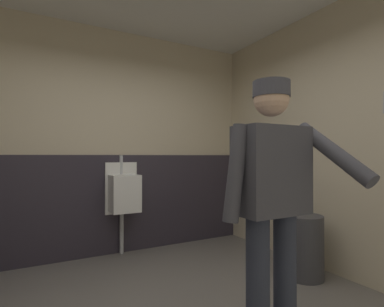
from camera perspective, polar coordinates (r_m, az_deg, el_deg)
name	(u,v)px	position (r m, az deg, el deg)	size (l,w,h in m)	color
wall_back	(106,141)	(3.90, -16.31, 2.31)	(4.47, 0.12, 2.84)	beige
wall_right	(351,137)	(3.37, 28.49, 2.78)	(0.12, 4.45, 2.84)	beige
wainscot_band_back	(107,205)	(3.87, -16.10, -9.52)	(3.87, 0.03, 1.24)	#2D2833
urinal_solo	(124,193)	(3.75, -13.13, -7.42)	(0.40, 0.34, 1.24)	white
person	(273,195)	(1.86, 15.37, -7.75)	(0.67, 0.60, 1.69)	#2D3342
trash_bin	(304,246)	(3.32, 20.86, -16.49)	(0.39, 0.39, 0.63)	#38383D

